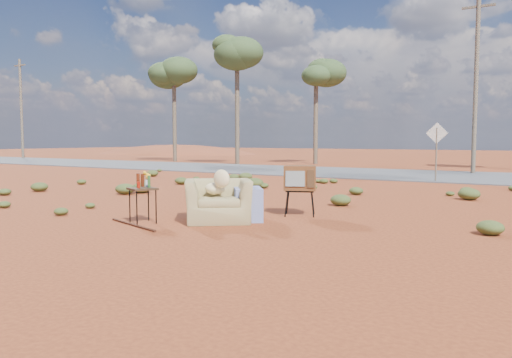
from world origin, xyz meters
The scene contains 14 objects.
ground centered at (0.00, 0.00, 0.00)m, with size 140.00×140.00×0.00m, color #95411D.
highway centered at (0.00, 15.00, 0.02)m, with size 140.00×7.00×0.04m, color #565659.
dirt_mound centered at (-30.00, 34.00, 0.00)m, with size 26.00×18.00×2.00m, color brown.
armchair centered at (-0.05, 0.63, 0.51)m, with size 1.58×1.62×1.09m.
tv_unit centered at (0.88, 2.02, 0.77)m, with size 0.79×0.72×1.04m.
side_table centered at (-1.24, -0.32, 0.69)m, with size 0.62×0.62×0.95m.
rusty_bar centered at (-1.16, -0.68, 0.02)m, with size 0.04×0.04×1.67m, color #471E13.
road_sign centered at (1.50, 12.00, 1.50)m, with size 0.78×0.06×2.19m.
eucalyptus_far_left centered at (-18.00, 20.00, 5.94)m, with size 3.20×3.20×7.10m.
eucalyptus_left centered at (-12.00, 19.00, 6.92)m, with size 3.20×3.20×8.10m.
eucalyptus_near_left centered at (-8.00, 22.00, 5.45)m, with size 3.20×3.20×6.60m.
utility_pole_west centered at (-32.00, 17.50, 4.15)m, with size 1.40×0.20×8.00m.
utility_pole_center centered at (2.00, 17.50, 4.15)m, with size 1.40×0.20×8.00m.
scrub_patch centered at (-0.82, 4.41, 0.14)m, with size 17.49×8.07×0.33m.
Camera 1 is at (5.46, -7.16, 1.58)m, focal length 35.00 mm.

